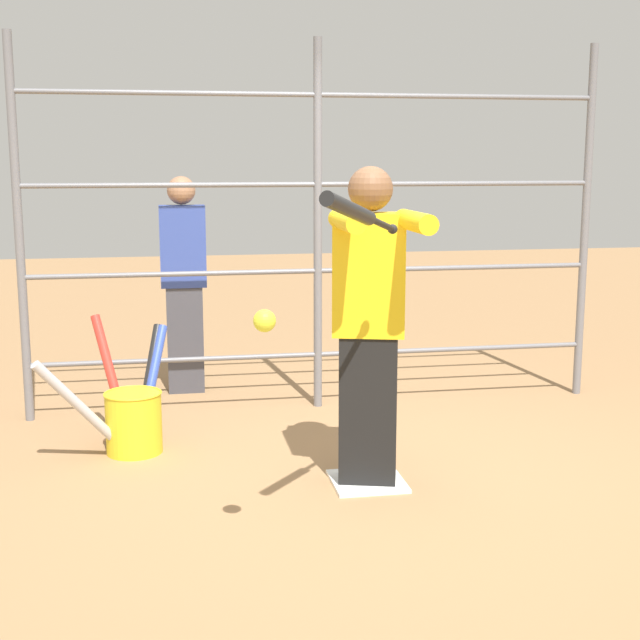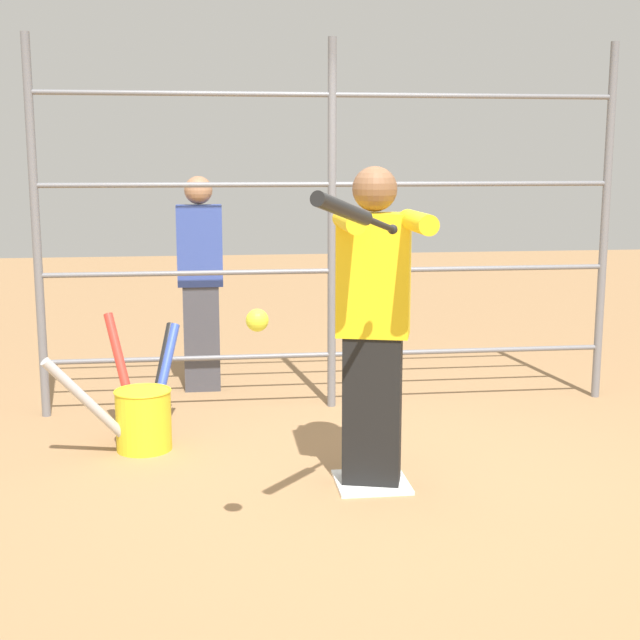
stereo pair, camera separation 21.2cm
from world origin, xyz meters
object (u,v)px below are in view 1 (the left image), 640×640
Objects in this scene: batter at (370,317)px; baseball_bat_swinging at (355,212)px; bystander_behind_fence at (184,281)px; softball_in_flight at (265,321)px; bat_bucket at (132,415)px.

batter reaches higher than baseball_bat_swinging.
baseball_bat_swinging is 0.43× the size of bystander_behind_fence.
bystander_behind_fence is (0.25, -3.19, -0.26)m from softball_in_flight.
bat_bucket is at bearing 75.08° from bystander_behind_fence.
softball_in_flight is (0.68, 0.97, 0.18)m from batter.
bystander_behind_fence reaches higher than softball_in_flight.
bat_bucket is at bearing -70.68° from softball_in_flight.
bat_bucket is at bearing -32.03° from batter.
batter is 1.70m from bat_bucket.
batter is at bearing -125.14° from softball_in_flight.
bat_bucket is (0.63, -1.79, -0.89)m from softball_in_flight.
bat_bucket is (1.31, -0.82, -0.72)m from batter.
baseball_bat_swinging is 2.38m from bat_bucket.
batter is 18.24× the size of softball_in_flight.
bystander_behind_fence is (-0.37, -1.40, 0.63)m from bat_bucket.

